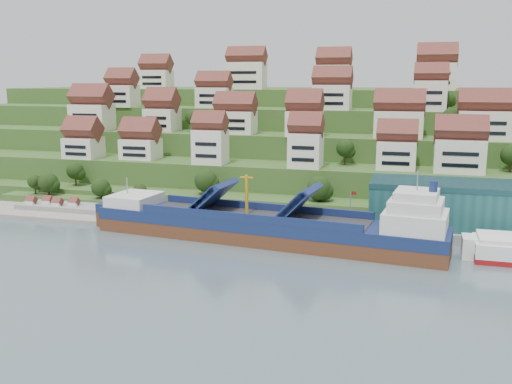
% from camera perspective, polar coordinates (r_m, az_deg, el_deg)
% --- Properties ---
extents(ground, '(300.00, 300.00, 0.00)m').
position_cam_1_polar(ground, '(124.66, 0.51, -4.95)').
color(ground, slate).
rests_on(ground, ground).
extents(quay, '(180.00, 14.00, 2.20)m').
position_cam_1_polar(quay, '(135.18, 10.45, -3.36)').
color(quay, gray).
rests_on(quay, ground).
extents(pebble_beach, '(45.00, 20.00, 1.00)m').
position_cam_1_polar(pebble_beach, '(159.64, -18.77, -1.76)').
color(pebble_beach, gray).
rests_on(pebble_beach, ground).
extents(hillside, '(260.00, 128.00, 31.00)m').
position_cam_1_polar(hillside, '(222.56, 7.68, 4.93)').
color(hillside, '#2D4C1E').
rests_on(hillside, ground).
extents(hillside_village, '(156.26, 63.43, 29.78)m').
position_cam_1_polar(hillside_village, '(178.50, 7.01, 7.86)').
color(hillside_village, white).
rests_on(hillside_village, ground).
extents(hillside_trees, '(141.71, 62.46, 30.95)m').
position_cam_1_polar(hillside_trees, '(164.67, 2.48, 4.75)').
color(hillside_trees, '#1F3913').
rests_on(hillside_trees, ground).
extents(warehouse, '(60.00, 15.00, 10.00)m').
position_cam_1_polar(warehouse, '(136.70, 24.09, -1.38)').
color(warehouse, '#205656').
rests_on(warehouse, quay).
extents(flagpole, '(1.28, 0.16, 8.00)m').
position_cam_1_polar(flagpole, '(129.18, 9.48, -1.37)').
color(flagpole, gray).
rests_on(flagpole, quay).
extents(beach_huts, '(14.40, 3.70, 2.20)m').
position_cam_1_polar(beach_huts, '(159.45, -19.65, -1.24)').
color(beach_huts, white).
rests_on(beach_huts, pebble_beach).
extents(cargo_ship, '(78.19, 19.76, 17.15)m').
position_cam_1_polar(cargo_ship, '(123.12, 1.72, -3.58)').
color(cargo_ship, '#5A301B').
rests_on(cargo_ship, ground).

